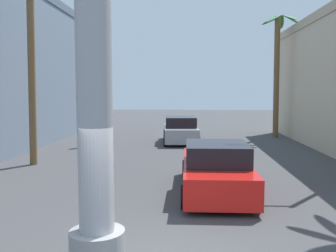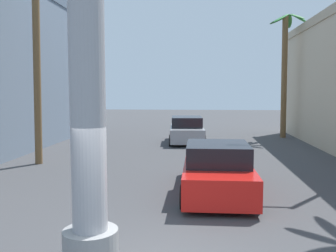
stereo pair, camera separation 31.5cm
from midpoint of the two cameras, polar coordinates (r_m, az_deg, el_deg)
The scene contains 6 objects.
ground_plane at distance 16.27m, azimuth 2.22°, elevation -5.63°, with size 90.76×90.76×0.00m, color #424244.
car_lead at distance 11.60m, azimuth 8.23°, elevation -6.64°, with size 2.09×5.05×1.56m.
car_far at distance 22.51m, azimuth 3.26°, elevation -0.67°, with size 2.28×4.47×1.56m.
palm_tree_far_right at distance 25.77m, azimuth 17.78°, elevation 8.86°, with size 2.61×2.69×8.06m.
palm_tree_mid_left at distance 16.77m, azimuth -18.85°, elevation 13.82°, with size 2.61×2.58×8.93m.
pedestrian_far_left at distance 21.09m, azimuth -11.14°, elevation -0.39°, with size 0.39×0.39×1.74m.
Camera 2 is at (0.86, -5.94, 3.11)m, focal length 40.00 mm.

